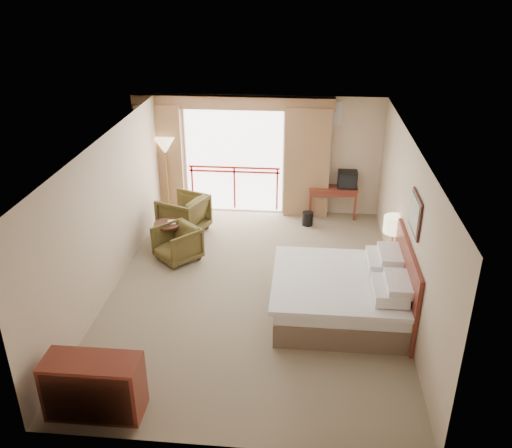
# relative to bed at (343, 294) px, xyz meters

# --- Properties ---
(floor) EXTENTS (7.00, 7.00, 0.00)m
(floor) POSITION_rel_bed_xyz_m (-1.50, 0.60, -0.38)
(floor) COLOR #7E7059
(floor) RESTS_ON ground
(ceiling) EXTENTS (7.00, 7.00, 0.00)m
(ceiling) POSITION_rel_bed_xyz_m (-1.50, 0.60, 2.32)
(ceiling) COLOR white
(ceiling) RESTS_ON wall_back
(wall_back) EXTENTS (5.00, 0.00, 5.00)m
(wall_back) POSITION_rel_bed_xyz_m (-1.50, 4.10, 0.97)
(wall_back) COLOR #C6AE8E
(wall_back) RESTS_ON ground
(wall_front) EXTENTS (5.00, 0.00, 5.00)m
(wall_front) POSITION_rel_bed_xyz_m (-1.50, -2.90, 0.97)
(wall_front) COLOR #C6AE8E
(wall_front) RESTS_ON ground
(wall_left) EXTENTS (0.00, 7.00, 7.00)m
(wall_left) POSITION_rel_bed_xyz_m (-4.00, 0.60, 0.97)
(wall_left) COLOR #C6AE8E
(wall_left) RESTS_ON ground
(wall_right) EXTENTS (0.00, 7.00, 7.00)m
(wall_right) POSITION_rel_bed_xyz_m (1.00, 0.60, 0.97)
(wall_right) COLOR #C6AE8E
(wall_right) RESTS_ON ground
(balcony_door) EXTENTS (2.40, 0.00, 2.40)m
(balcony_door) POSITION_rel_bed_xyz_m (-2.30, 4.08, 0.82)
(balcony_door) COLOR white
(balcony_door) RESTS_ON wall_back
(balcony_railing) EXTENTS (2.09, 0.03, 1.02)m
(balcony_railing) POSITION_rel_bed_xyz_m (-2.30, 4.06, 0.44)
(balcony_railing) COLOR #B5160F
(balcony_railing) RESTS_ON wall_back
(curtain_left) EXTENTS (1.00, 0.26, 2.50)m
(curtain_left) POSITION_rel_bed_xyz_m (-3.95, 3.95, 0.87)
(curtain_left) COLOR #886142
(curtain_left) RESTS_ON wall_back
(curtain_right) EXTENTS (1.00, 0.26, 2.50)m
(curtain_right) POSITION_rel_bed_xyz_m (-0.65, 3.95, 0.87)
(curtain_right) COLOR #886142
(curtain_right) RESTS_ON wall_back
(valance) EXTENTS (4.40, 0.22, 0.28)m
(valance) POSITION_rel_bed_xyz_m (-2.30, 3.98, 2.17)
(valance) COLOR #886142
(valance) RESTS_ON wall_back
(hvac_vent) EXTENTS (0.50, 0.04, 0.50)m
(hvac_vent) POSITION_rel_bed_xyz_m (-0.20, 4.07, 1.97)
(hvac_vent) COLOR silver
(hvac_vent) RESTS_ON wall_back
(bed) EXTENTS (2.13, 2.06, 0.97)m
(bed) POSITION_rel_bed_xyz_m (0.00, 0.00, 0.00)
(bed) COLOR brown
(bed) RESTS_ON floor
(headboard) EXTENTS (0.06, 2.10, 1.30)m
(headboard) POSITION_rel_bed_xyz_m (0.96, 0.00, 0.27)
(headboard) COLOR maroon
(headboard) RESTS_ON wall_right
(framed_art) EXTENTS (0.04, 0.72, 0.60)m
(framed_art) POSITION_rel_bed_xyz_m (0.97, 0.00, 1.47)
(framed_art) COLOR black
(framed_art) RESTS_ON wall_right
(nightstand) EXTENTS (0.40, 0.47, 0.55)m
(nightstand) POSITION_rel_bed_xyz_m (0.92, 1.23, -0.10)
(nightstand) COLOR maroon
(nightstand) RESTS_ON floor
(table_lamp) EXTENTS (0.37, 0.37, 0.65)m
(table_lamp) POSITION_rel_bed_xyz_m (0.92, 1.28, 0.68)
(table_lamp) COLOR tan
(table_lamp) RESTS_ON nightstand
(phone) EXTENTS (0.20, 0.16, 0.08)m
(phone) POSITION_rel_bed_xyz_m (0.87, 1.08, 0.21)
(phone) COLOR black
(phone) RESTS_ON nightstand
(desk) EXTENTS (1.09, 0.52, 0.71)m
(desk) POSITION_rel_bed_xyz_m (-0.03, 4.01, 0.18)
(desk) COLOR maroon
(desk) RESTS_ON floor
(tv) EXTENTS (0.42, 0.34, 0.39)m
(tv) POSITION_rel_bed_xyz_m (0.27, 3.95, 0.52)
(tv) COLOR black
(tv) RESTS_ON desk
(coffee_maker) EXTENTS (0.13, 0.13, 0.27)m
(coffee_maker) POSITION_rel_bed_xyz_m (-0.38, 3.96, 0.46)
(coffee_maker) COLOR black
(coffee_maker) RESTS_ON desk
(cup) EXTENTS (0.09, 0.09, 0.10)m
(cup) POSITION_rel_bed_xyz_m (-0.23, 3.91, 0.38)
(cup) COLOR white
(cup) RESTS_ON desk
(wastebasket) EXTENTS (0.30, 0.30, 0.30)m
(wastebasket) POSITION_rel_bed_xyz_m (-0.59, 3.38, -0.23)
(wastebasket) COLOR black
(wastebasket) RESTS_ON floor
(armchair_far) EXTENTS (1.17, 1.15, 0.82)m
(armchair_far) POSITION_rel_bed_xyz_m (-3.23, 2.80, -0.38)
(armchair_far) COLOR #423616
(armchair_far) RESTS_ON floor
(armchair_near) EXTENTS (1.06, 1.06, 0.69)m
(armchair_near) POSITION_rel_bed_xyz_m (-3.09, 1.56, -0.38)
(armchair_near) COLOR #423616
(armchair_near) RESTS_ON floor
(side_table) EXTENTS (0.55, 0.55, 0.60)m
(side_table) POSITION_rel_bed_xyz_m (-3.35, 1.92, 0.04)
(side_table) COLOR black
(side_table) RESTS_ON floor
(book) EXTENTS (0.20, 0.24, 0.02)m
(book) POSITION_rel_bed_xyz_m (-3.35, 1.92, 0.23)
(book) COLOR white
(book) RESTS_ON side_table
(floor_lamp) EXTENTS (0.46, 0.46, 1.79)m
(floor_lamp) POSITION_rel_bed_xyz_m (-3.80, 3.76, 1.17)
(floor_lamp) COLOR tan
(floor_lamp) RESTS_ON floor
(dresser) EXTENTS (1.22, 0.52, 0.81)m
(dresser) POSITION_rel_bed_xyz_m (-3.23, -2.48, 0.03)
(dresser) COLOR maroon
(dresser) RESTS_ON floor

